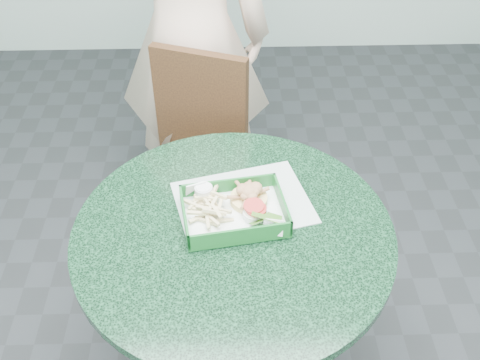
{
  "coord_description": "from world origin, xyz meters",
  "views": [
    {
      "loc": [
        -0.01,
        -1.09,
        1.92
      ],
      "look_at": [
        0.02,
        0.1,
        0.87
      ],
      "focal_mm": 42.0,
      "sensor_mm": 36.0,
      "label": 1
    }
  ],
  "objects_px": {
    "sauce_ramekin": "(208,192)",
    "crab_sandwich": "(252,200)",
    "cafe_table": "(234,272)",
    "food_basket": "(234,219)",
    "dining_chair": "(202,154)"
  },
  "relations": [
    {
      "from": "sauce_ramekin",
      "to": "crab_sandwich",
      "type": "bearing_deg",
      "value": -16.71
    },
    {
      "from": "cafe_table",
      "to": "crab_sandwich",
      "type": "relative_size",
      "value": 8.36
    },
    {
      "from": "cafe_table",
      "to": "crab_sandwich",
      "type": "distance_m",
      "value": 0.24
    },
    {
      "from": "cafe_table",
      "to": "food_basket",
      "type": "relative_size",
      "value": 3.16
    },
    {
      "from": "food_basket",
      "to": "sauce_ramekin",
      "type": "distance_m",
      "value": 0.12
    },
    {
      "from": "sauce_ramekin",
      "to": "food_basket",
      "type": "bearing_deg",
      "value": -47.86
    },
    {
      "from": "dining_chair",
      "to": "crab_sandwich",
      "type": "xyz_separation_m",
      "value": [
        0.17,
        -0.55,
        0.27
      ]
    },
    {
      "from": "crab_sandwich",
      "to": "dining_chair",
      "type": "bearing_deg",
      "value": 106.76
    },
    {
      "from": "dining_chair",
      "to": "food_basket",
      "type": "xyz_separation_m",
      "value": [
        0.11,
        -0.6,
        0.24
      ]
    },
    {
      "from": "cafe_table",
      "to": "dining_chair",
      "type": "height_order",
      "value": "dining_chair"
    },
    {
      "from": "food_basket",
      "to": "sauce_ramekin",
      "type": "bearing_deg",
      "value": 132.14
    },
    {
      "from": "cafe_table",
      "to": "sauce_ramekin",
      "type": "xyz_separation_m",
      "value": [
        -0.07,
        0.13,
        0.22
      ]
    },
    {
      "from": "dining_chair",
      "to": "food_basket",
      "type": "distance_m",
      "value": 0.65
    },
    {
      "from": "cafe_table",
      "to": "sauce_ramekin",
      "type": "distance_m",
      "value": 0.26
    },
    {
      "from": "food_basket",
      "to": "dining_chair",
      "type": "bearing_deg",
      "value": 100.86
    }
  ]
}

